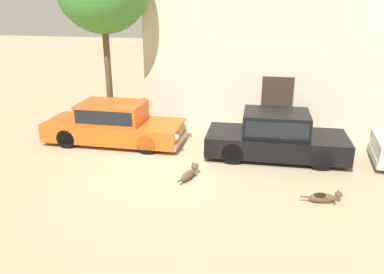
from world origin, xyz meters
TOP-DOWN VIEW (x-y plane):
  - ground_plane at (0.00, 0.00)m, footprint 80.00×80.00m
  - parked_sedan_nearest at (-2.14, 1.56)m, footprint 4.78×1.85m
  - parked_sedan_second at (3.23, 1.45)m, footprint 4.43×1.91m
  - apartment_block at (5.31, 6.99)m, footprint 14.11×6.63m
  - stray_dog_spotted at (1.00, -0.62)m, footprint 0.41×1.09m
  - stray_dog_tan at (4.43, -1.24)m, footprint 1.03×0.35m

SIDE VIEW (x-z plane):
  - ground_plane at x=0.00m, z-range 0.00..0.00m
  - stray_dog_spotted at x=1.00m, z-range -0.04..0.32m
  - stray_dog_tan at x=4.43m, z-range -0.02..0.31m
  - parked_sedan_nearest at x=-2.14m, z-range -0.01..1.39m
  - parked_sedan_second at x=3.23m, z-range -0.01..1.43m
  - apartment_block at x=5.31m, z-range 0.00..8.20m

